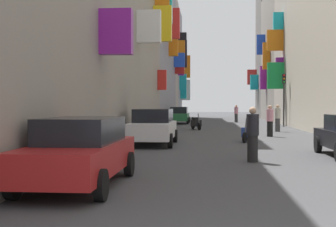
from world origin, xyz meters
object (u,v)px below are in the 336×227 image
pedestrian_near_right (253,135)px  pedestrian_near_left (278,118)px  parked_car_green (179,115)px  scooter_black (196,123)px  pedestrian_crossing (236,114)px  pedestrian_mid_street (270,121)px  scooter_blue (250,132)px  parked_car_red (80,150)px  traffic_light_far_corner (284,91)px  parked_car_white (153,126)px

pedestrian_near_right → pedestrian_near_left: bearing=79.1°
parked_car_green → pedestrian_near_right: pedestrian_near_right is taller
scooter_black → pedestrian_crossing: pedestrian_crossing is taller
parked_car_green → pedestrian_mid_street: pedestrian_mid_street is taller
scooter_blue → pedestrian_near_right: bearing=-94.3°
parked_car_red → traffic_light_far_corner: (8.64, 27.19, 2.05)m
parked_car_white → scooter_black: parked_car_white is taller
scooter_black → pedestrian_near_left: bearing=-19.3°
scooter_black → parked_car_green: bearing=100.4°
pedestrian_mid_street → parked_car_red: bearing=-111.2°
parked_car_red → parked_car_green: parked_car_green is taller
scooter_black → pedestrian_near_right: pedestrian_near_right is taller
pedestrian_crossing → pedestrian_near_right: pedestrian_crossing is taller
parked_car_white → scooter_blue: parked_car_white is taller
parked_car_green → pedestrian_near_right: size_ratio=2.61×
parked_car_red → pedestrian_near_left: bearing=70.6°
parked_car_green → scooter_blue: size_ratio=2.45×
parked_car_white → parked_car_red: bearing=-92.0°
pedestrian_near_right → pedestrian_mid_street: bearing=80.0°
scooter_black → parked_car_white: bearing=-97.2°
parked_car_red → pedestrian_mid_street: pedestrian_mid_street is taller
parked_car_white → scooter_blue: 4.81m
parked_car_red → pedestrian_near_left: (7.17, 20.33, 0.10)m
parked_car_red → scooter_black: parked_car_red is taller
scooter_black → pedestrian_crossing: (3.52, 13.07, 0.38)m
parked_car_red → scooter_blue: 13.04m
pedestrian_crossing → traffic_light_far_corner: (3.24, -8.05, 1.98)m
parked_car_red → parked_car_green: 32.13m
scooter_black → pedestrian_near_right: size_ratio=1.02×
parked_car_green → pedestrian_mid_street: size_ratio=2.57×
parked_car_white → traffic_light_far_corner: 19.10m
scooter_black → parked_car_red: bearing=-94.8°
parked_car_green → scooter_black: parked_car_green is taller
pedestrian_near_right → scooter_blue: bearing=85.7°
parked_car_white → pedestrian_near_right: bearing=-56.4°
parked_car_red → traffic_light_far_corner: traffic_light_far_corner is taller
parked_car_white → traffic_light_far_corner: size_ratio=1.03×
pedestrian_crossing → scooter_blue: bearing=-91.8°
parked_car_red → traffic_light_far_corner: 28.61m
parked_car_white → scooter_black: bearing=82.8°
parked_car_red → parked_car_white: parked_car_white is taller
pedestrian_near_left → pedestrian_near_right: pedestrian_near_left is taller
scooter_blue → pedestrian_crossing: (0.71, 23.08, 0.38)m
scooter_blue → pedestrian_near_right: pedestrian_near_right is taller
scooter_blue → pedestrian_mid_street: (1.39, 3.52, 0.40)m
pedestrian_near_left → pedestrian_mid_street: bearing=-103.2°
pedestrian_mid_street → pedestrian_crossing: bearing=92.0°
pedestrian_mid_street → pedestrian_near_left: bearing=76.8°
parked_car_white → pedestrian_mid_street: size_ratio=2.48×
parked_car_green → traffic_light_far_corner: bearing=-29.9°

